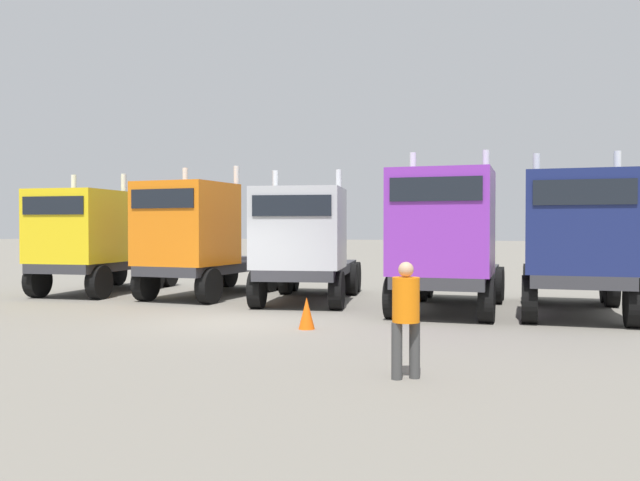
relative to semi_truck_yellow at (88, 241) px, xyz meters
The scene contains 8 objects.
ground 8.57m from the semi_truck_yellow, 24.16° to the right, with size 200.00×200.00×0.00m, color slate.
semi_truck_yellow is the anchor object (origin of this frame).
semi_truck_orange 3.96m from the semi_truck_yellow, ahead, with size 2.82×6.33×4.17m.
semi_truck_silver 7.62m from the semi_truck_yellow, ahead, with size 4.08×6.67×3.91m.
semi_truck_purple 11.88m from the semi_truck_yellow, ahead, with size 3.21×6.61×4.22m.
semi_truck_navy 14.98m from the semi_truck_yellow, ahead, with size 3.26×6.67×4.11m.
visitor_in_hivis 15.00m from the semi_truck_yellow, 29.51° to the right, with size 0.56×0.56×1.72m.
traffic_cone_mid 10.45m from the semi_truck_yellow, 20.81° to the right, with size 0.36×0.36×0.70m, color #F2590C.
Camera 1 is at (8.19, -13.27, 2.22)m, focal length 37.19 mm.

